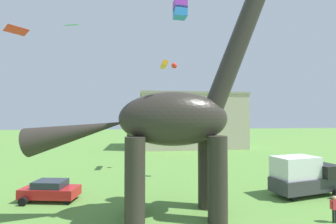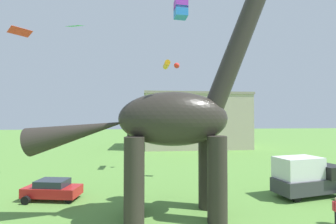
{
  "view_description": "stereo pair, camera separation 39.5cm",
  "coord_description": "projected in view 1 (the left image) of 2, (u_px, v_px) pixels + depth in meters",
  "views": [
    {
      "loc": [
        0.05,
        -9.14,
        6.4
      ],
      "look_at": [
        2.0,
        6.3,
        6.8
      ],
      "focal_mm": 24.36,
      "sensor_mm": 36.0,
      "label": 1
    },
    {
      "loc": [
        0.44,
        -9.18,
        6.4
      ],
      "look_at": [
        2.0,
        6.3,
        6.8
      ],
      "focal_mm": 24.36,
      "sensor_mm": 36.0,
      "label": 2
    }
  ],
  "objects": [
    {
      "name": "kite_near_low",
      "position": [
        189.0,
        111.0,
        24.26
      ],
      "size": [
        0.59,
        0.59,
        0.7
      ],
      "color": "black"
    },
    {
      "name": "parked_box_truck",
      "position": [
        303.0,
        175.0,
        18.83
      ],
      "size": [
        5.89,
        3.12,
        3.2
      ],
      "rotation": [
        0.0,
        0.0,
        0.19
      ],
      "color": "#38383D",
      "rests_on": "ground_plane"
    },
    {
      "name": "dinosaur_sculpture",
      "position": [
        173.0,
        119.0,
        14.94
      ],
      "size": [
        16.76,
        3.55,
        17.51
      ],
      "rotation": [
        0.0,
        0.0,
        -0.28
      ],
      "color": "#2D2823",
      "rests_on": "ground_plane"
    },
    {
      "name": "background_building_block",
      "position": [
        190.0,
        120.0,
        50.48
      ],
      "size": [
        22.08,
        12.35,
        11.6
      ],
      "color": "#B7A893",
      "rests_on": "ground_plane"
    },
    {
      "name": "kite_drifting",
      "position": [
        180.0,
        9.0,
        18.02
      ],
      "size": [
        1.05,
        1.05,
        1.39
      ],
      "color": "purple"
    },
    {
      "name": "person_far_spectator",
      "position": [
        335.0,
        206.0,
        13.92
      ],
      "size": [
        0.61,
        0.27,
        1.62
      ],
      "rotation": [
        0.0,
        0.0,
        5.8
      ],
      "color": "black",
      "rests_on": "ground_plane"
    },
    {
      "name": "parked_sedan_left",
      "position": [
        50.0,
        190.0,
        17.59
      ],
      "size": [
        4.45,
        2.5,
        1.55
      ],
      "rotation": [
        0.0,
        0.0,
        -0.18
      ],
      "color": "red",
      "rests_on": "ground_plane"
    },
    {
      "name": "kite_far_left",
      "position": [
        72.0,
        25.0,
        24.03
      ],
      "size": [
        1.85,
        1.55,
        0.42
      ],
      "color": "green"
    },
    {
      "name": "kite_high_left",
      "position": [
        166.0,
        65.0,
        27.67
      ],
      "size": [
        2.01,
        2.38,
        0.7
      ],
      "color": "orange"
    },
    {
      "name": "kite_mid_center",
      "position": [
        17.0,
        30.0,
        19.11
      ],
      "size": [
        2.0,
        2.0,
        0.3
      ],
      "color": "red"
    }
  ]
}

